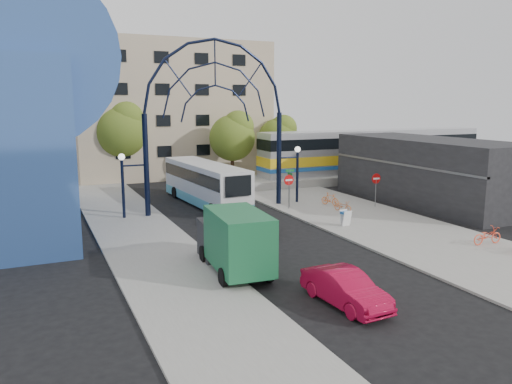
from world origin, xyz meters
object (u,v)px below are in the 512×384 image
do_not_enter_sign (376,182)px  sandwich_board (345,216)px  tree_north_c (279,136)px  tree_north_a (234,135)px  red_sedan (345,288)px  bike_near_b (330,199)px  city_bus (205,183)px  black_suv (250,220)px  green_truck (233,240)px  train_car (374,151)px  street_name_sign (290,180)px  tree_north_b (122,129)px  bike_near_a (343,206)px  stop_sign (289,183)px  bike_far_a (487,236)px  gateway_arch (215,90)px

do_not_enter_sign → sandwich_board: size_ratio=2.51×
do_not_enter_sign → tree_north_c: 18.11m
sandwich_board → tree_north_c: size_ratio=0.15×
tree_north_a → red_sedan: 31.30m
tree_north_a → bike_near_b: (2.08, -14.16, -4.02)m
sandwich_board → city_bus: city_bus is taller
do_not_enter_sign → bike_near_b: 3.59m
tree_north_a → black_suv: (-6.27, -18.16, -3.92)m
bike_near_b → black_suv: bearing=-176.2°
do_not_enter_sign → sandwich_board: do_not_enter_sign is taller
green_truck → red_sedan: (2.43, -5.44, -0.80)m
city_bus → red_sedan: 20.82m
train_car → red_sedan: train_car is taller
street_name_sign → bike_near_b: (3.00, -0.83, -1.54)m
sandwich_board → city_bus: bearing=118.0°
tree_north_b → green_truck: 28.95m
do_not_enter_sign → tree_north_a: (-4.88, 15.93, 2.63)m
red_sedan → bike_near_b: red_sedan is taller
tree_north_b → bike_near_b: 22.31m
bike_near_a → street_name_sign: bearing=114.2°
train_car → bike_near_b: 15.79m
tree_north_a → red_sedan: size_ratio=1.69×
stop_sign → red_sedan: (-6.19, -16.21, -1.31)m
tree_north_b → bike_far_a: 34.02m
gateway_arch → street_name_sign: (5.20, -1.40, -6.43)m
train_car → bike_far_a: bearing=-113.3°
tree_north_b → gateway_arch: bearing=-76.3°
green_truck → black_suv: bearing=65.4°
train_car → green_truck: 31.64m
bike_near_b → bike_far_a: size_ratio=0.85×
red_sedan → bike_near_b: size_ratio=2.66×
sandwich_board → bike_near_a: (2.24, 3.58, -0.22)m
train_car → tree_north_c: tree_north_c is taller
stop_sign → bike_near_b: size_ratio=1.60×
green_truck → bike_near_b: green_truck is taller
street_name_sign → city_bus: 6.56m
sandwich_board → red_sedan: red_sedan is taller
do_not_enter_sign → tree_north_a: size_ratio=0.35×
tree_north_c → red_sedan: bearing=-112.8°
black_suv → bike_far_a: black_suv is taller
gateway_arch → tree_north_c: 18.95m
train_car → bike_near_b: (-11.80, -10.23, -2.31)m
sandwich_board → black_suv: size_ratio=0.20×
do_not_enter_sign → street_name_sign: bearing=155.8°
train_car → tree_north_b: size_ratio=3.14×
stop_sign → bike_near_a: (3.04, -2.45, -1.48)m
gateway_arch → stop_sign: size_ratio=5.46×
tree_north_a → bike_near_b: size_ratio=4.49×
do_not_enter_sign → tree_north_a: tree_north_a is taller
tree_north_c → black_suv: (-12.27, -20.16, -3.59)m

